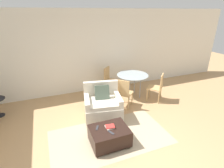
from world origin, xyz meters
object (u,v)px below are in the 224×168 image
object	(u,v)px
book_stack	(110,127)
dining_chair_far_left	(109,78)
ottoman	(109,135)
dining_chair_near_right	(158,86)
armchair	(103,105)
tv_remote_secondary	(111,133)
dining_table	(133,78)
dining_chair_near_left	(124,92)
tv_remote_primary	(97,128)

from	to	relation	value
book_stack	dining_chair_far_left	size ratio (longest dim) A/B	0.23
ottoman	dining_chair_near_right	distance (m)	2.48
armchair	ottoman	xyz separation A→B (m)	(-0.20, -1.03, -0.15)
ottoman	tv_remote_secondary	size ratio (longest dim) A/B	4.92
tv_remote_secondary	dining_chair_near_right	xyz separation A→B (m)	(2.11, 1.42, 0.13)
book_stack	dining_table	xyz separation A→B (m)	(1.49, 1.84, 0.26)
armchair	dining_chair_near_left	size ratio (longest dim) A/B	1.19
tv_remote_primary	dining_chair_far_left	world-z (taller)	dining_chair_far_left
dining_table	book_stack	bearing A→B (deg)	-129.10
armchair	book_stack	world-z (taller)	armchair
ottoman	dining_chair_near_left	xyz separation A→B (m)	(0.94, 1.29, 0.31)
book_stack	dining_chair_near_left	distance (m)	1.55
armchair	tv_remote_secondary	xyz separation A→B (m)	(-0.21, -1.16, 0.02)
armchair	tv_remote_primary	size ratio (longest dim) A/B	6.88
dining_table	dining_chair_near_right	size ratio (longest dim) A/B	1.12
book_stack	armchair	bearing A→B (deg)	79.98
dining_chair_far_left	dining_chair_near_left	bearing A→B (deg)	-90.00
armchair	book_stack	bearing A→B (deg)	-100.02
tv_remote_primary	tv_remote_secondary	size ratio (longest dim) A/B	0.95
dining_table	dining_chair_near_right	world-z (taller)	dining_chair_near_right
tv_remote_secondary	dining_chair_near_right	bearing A→B (deg)	33.97
armchair	tv_remote_secondary	distance (m)	1.18
ottoman	dining_chair_far_left	size ratio (longest dim) A/B	0.89
book_stack	dining_chair_far_left	bearing A→B (deg)	69.36
tv_remote_secondary	dining_chair_far_left	world-z (taller)	dining_chair_far_left
dining_table	dining_chair_near_left	size ratio (longest dim) A/B	1.12
dining_chair_near_left	dining_chair_far_left	size ratio (longest dim) A/B	1.00
dining_chair_near_right	dining_table	bearing A→B (deg)	135.00
armchair	dining_table	xyz separation A→B (m)	(1.32, 0.85, 0.30)
tv_remote_secondary	book_stack	bearing A→B (deg)	77.85
dining_chair_near_left	dining_chair_far_left	distance (m)	1.16
book_stack	dining_table	world-z (taller)	dining_table
armchair	dining_table	distance (m)	1.59
dining_chair_near_left	dining_chair_near_right	world-z (taller)	same
tv_remote_primary	dining_table	distance (m)	2.49
ottoman	tv_remote_secondary	xyz separation A→B (m)	(-0.01, -0.13, 0.18)
dining_table	tv_remote_primary	bearing A→B (deg)	-134.93
armchair	dining_chair_near_left	world-z (taller)	armchair
armchair	dining_chair_far_left	bearing A→B (deg)	62.74
tv_remote_secondary	dining_table	xyz separation A→B (m)	(1.53, 2.00, 0.28)
ottoman	dining_table	distance (m)	2.45
tv_remote_primary	dining_chair_far_left	distance (m)	2.61
book_stack	dining_chair_near_left	size ratio (longest dim) A/B	0.23
ottoman	tv_remote_primary	size ratio (longest dim) A/B	5.16
dining_chair_far_left	tv_remote_primary	bearing A→B (deg)	-116.51
book_stack	tv_remote_primary	bearing A→B (deg)	160.85
tv_remote_secondary	dining_chair_far_left	size ratio (longest dim) A/B	0.18
ottoman	dining_chair_near_right	size ratio (longest dim) A/B	0.89
dining_chair_near_right	dining_chair_near_left	bearing A→B (deg)	180.00
armchair	dining_chair_near_right	distance (m)	1.92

